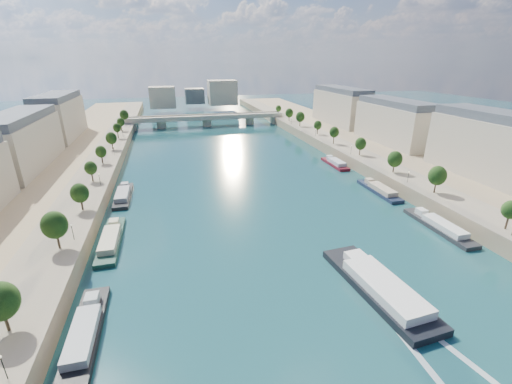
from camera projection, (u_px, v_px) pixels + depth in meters
ground at (253, 195)px, 124.29m from camera, size 700.00×700.00×0.00m
quay_left at (30, 209)px, 106.58m from camera, size 44.00×520.00×5.00m
quay_right at (423, 173)px, 140.17m from camera, size 44.00×520.00×5.00m
pave_left at (80, 197)px, 109.14m from camera, size 14.00×520.00×0.10m
pave_right at (392, 169)px, 135.74m from camera, size 14.00×520.00×0.10m
trees_left at (85, 178)px, 109.43m from camera, size 4.80×268.80×8.26m
trees_right at (375, 150)px, 142.30m from camera, size 4.80×268.80×8.26m
lamps_left at (88, 199)px, 100.18m from camera, size 0.36×200.36×4.28m
lamps_right at (376, 160)px, 138.19m from camera, size 0.36×200.36×4.28m
buildings_right at (436, 131)px, 148.91m from camera, size 16.00×226.00×23.20m
skyline at (199, 95)px, 317.48m from camera, size 79.00×42.00×22.00m
bridge at (207, 119)px, 247.69m from camera, size 112.00×12.00×8.15m
tour_barge at (379, 287)px, 72.28m from camera, size 11.19×31.57×4.21m
wake at (434, 351)px, 57.83m from camera, size 10.75×26.03×0.04m
moored_barges_left at (88, 325)px, 62.50m from camera, size 5.00×155.48×3.60m
moored_barges_right at (448, 232)px, 95.80m from camera, size 5.00×158.64×3.60m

